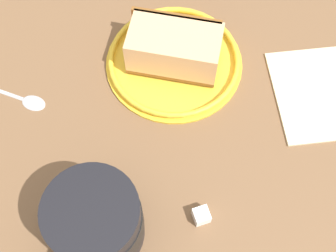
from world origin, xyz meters
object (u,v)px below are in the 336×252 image
at_px(small_plate, 171,62).
at_px(cake_slice, 172,48).
at_px(tea_mug, 96,223).
at_px(folded_napkin, 327,92).
at_px(teaspoon, 21,97).
at_px(sugar_cube, 201,216).

distance_m(small_plate, cake_slice, 0.03).
distance_m(cake_slice, tea_mug, 0.23).
relative_size(cake_slice, folded_napkin, 0.97).
bearing_deg(teaspoon, tea_mug, 4.50).
relative_size(cake_slice, tea_mug, 1.24).
bearing_deg(cake_slice, folded_napkin, 48.13).
height_order(small_plate, sugar_cube, sugar_cube).
relative_size(small_plate, cake_slice, 1.37).
xyz_separation_m(small_plate, folded_napkin, (0.13, 0.15, -0.00)).
height_order(tea_mug, teaspoon, tea_mug).
height_order(tea_mug, folded_napkin, tea_mug).
bearing_deg(tea_mug, small_plate, 131.73).
bearing_deg(sugar_cube, tea_mug, -110.08).
height_order(teaspoon, folded_napkin, teaspoon).
height_order(cake_slice, folded_napkin, cake_slice).
xyz_separation_m(tea_mug, teaspoon, (-0.19, -0.02, -0.04)).
bearing_deg(cake_slice, tea_mug, -48.17).
bearing_deg(tea_mug, folded_napkin, 93.96).
height_order(folded_napkin, sugar_cube, sugar_cube).
bearing_deg(cake_slice, small_plate, -40.27).
bearing_deg(small_plate, folded_napkin, 48.92).
relative_size(folded_napkin, sugar_cube, 7.83).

